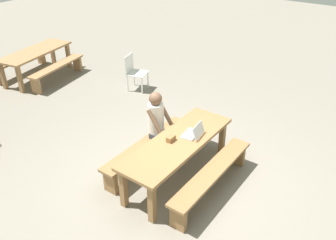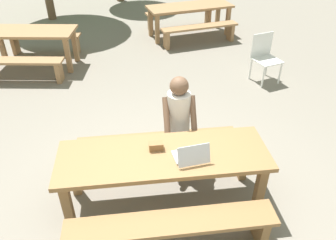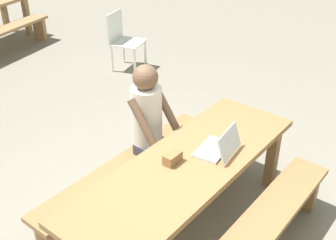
{
  "view_description": "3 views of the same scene",
  "coord_description": "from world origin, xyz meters",
  "px_view_note": "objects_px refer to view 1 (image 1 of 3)",
  "views": [
    {
      "loc": [
        -3.71,
        -2.5,
        3.69
      ],
      "look_at": [
        0.08,
        0.25,
        0.96
      ],
      "focal_mm": 37.11,
      "sensor_mm": 36.0,
      "label": 1
    },
    {
      "loc": [
        -0.28,
        -2.59,
        2.92
      ],
      "look_at": [
        0.08,
        0.25,
        0.96
      ],
      "focal_mm": 35.26,
      "sensor_mm": 36.0,
      "label": 2
    },
    {
      "loc": [
        -2.11,
        -1.5,
        2.61
      ],
      "look_at": [
        0.08,
        0.25,
        0.96
      ],
      "focal_mm": 44.84,
      "sensor_mm": 36.0,
      "label": 3
    }
  ],
  "objects_px": {
    "laptop": "(194,133)",
    "plastic_chair": "(134,71)",
    "picnic_table_rear": "(36,55)",
    "picnic_table_front": "(178,146)",
    "small_pouch": "(171,139)",
    "person_seated": "(158,122)"
  },
  "relations": [
    {
      "from": "picnic_table_front",
      "to": "small_pouch",
      "type": "distance_m",
      "value": 0.18
    },
    {
      "from": "laptop",
      "to": "plastic_chair",
      "type": "bearing_deg",
      "value": -131.48
    },
    {
      "from": "picnic_table_front",
      "to": "picnic_table_rear",
      "type": "height_order",
      "value": "picnic_table_rear"
    },
    {
      "from": "plastic_chair",
      "to": "picnic_table_rear",
      "type": "height_order",
      "value": "plastic_chair"
    },
    {
      "from": "picnic_table_front",
      "to": "picnic_table_rear",
      "type": "xyz_separation_m",
      "value": [
        1.24,
        5.34,
        0.02
      ]
    },
    {
      "from": "picnic_table_front",
      "to": "laptop",
      "type": "bearing_deg",
      "value": -23.25
    },
    {
      "from": "plastic_chair",
      "to": "person_seated",
      "type": "bearing_deg",
      "value": -148.22
    },
    {
      "from": "picnic_table_front",
      "to": "person_seated",
      "type": "xyz_separation_m",
      "value": [
        0.25,
        0.59,
        0.12
      ]
    },
    {
      "from": "small_pouch",
      "to": "person_seated",
      "type": "xyz_separation_m",
      "value": [
        0.32,
        0.5,
        -0.02
      ]
    },
    {
      "from": "plastic_chair",
      "to": "laptop",
      "type": "bearing_deg",
      "value": -140.39
    },
    {
      "from": "laptop",
      "to": "plastic_chair",
      "type": "distance_m",
      "value": 3.5
    },
    {
      "from": "picnic_table_front",
      "to": "small_pouch",
      "type": "bearing_deg",
      "value": 127.46
    },
    {
      "from": "plastic_chair",
      "to": "picnic_table_rear",
      "type": "bearing_deg",
      "value": 93.43
    },
    {
      "from": "small_pouch",
      "to": "person_seated",
      "type": "relative_size",
      "value": 0.12
    },
    {
      "from": "picnic_table_front",
      "to": "plastic_chair",
      "type": "height_order",
      "value": "plastic_chair"
    },
    {
      "from": "laptop",
      "to": "person_seated",
      "type": "distance_m",
      "value": 0.71
    },
    {
      "from": "picnic_table_rear",
      "to": "plastic_chair",
      "type": "bearing_deg",
      "value": -81.58
    },
    {
      "from": "laptop",
      "to": "small_pouch",
      "type": "height_order",
      "value": "laptop"
    },
    {
      "from": "picnic_table_rear",
      "to": "small_pouch",
      "type": "bearing_deg",
      "value": -116.0
    },
    {
      "from": "picnic_table_front",
      "to": "person_seated",
      "type": "distance_m",
      "value": 0.65
    },
    {
      "from": "small_pouch",
      "to": "plastic_chair",
      "type": "relative_size",
      "value": 0.17
    },
    {
      "from": "laptop",
      "to": "plastic_chair",
      "type": "xyz_separation_m",
      "value": [
        1.92,
        2.91,
        -0.3
      ]
    }
  ]
}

